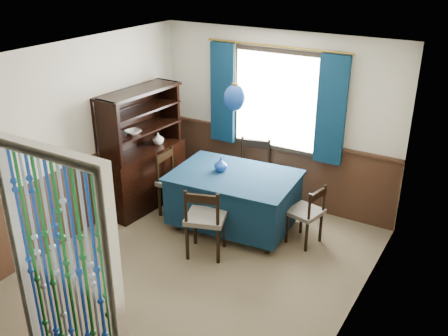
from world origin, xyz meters
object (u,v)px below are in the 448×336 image
Objects in this scene: vase_sideboard at (158,138)px; pendant_lamp at (235,97)px; sideboard at (144,167)px; chair_far at (252,172)px; chair_near at (205,219)px; dining_table at (234,197)px; chair_right at (307,213)px; bowl_shelf at (133,132)px; vase_table at (221,165)px; chair_left at (175,181)px.

pendant_lamp is at bearing -7.89° from vase_sideboard.
vase_sideboard is at bearing 82.39° from sideboard.
vase_sideboard reaches higher than chair_far.
chair_near is at bearing -19.98° from sideboard.
sideboard reaches higher than dining_table.
chair_right is 3.56× the size of bowl_shelf.
bowl_shelf is (0.06, -0.23, 0.61)m from sideboard.
vase_table is (-0.21, 0.02, 0.41)m from dining_table.
dining_table is 2.10× the size of chair_right.
pendant_lamp is at bearing 13.34° from bowl_shelf.
chair_far is 1.45m from vase_sideboard.
chair_near reaches higher than dining_table.
chair_far is at bearing 130.24° from chair_left.
chair_right is at bearing 9.24° from sideboard.
chair_near is at bearing 49.66° from chair_left.
sideboard is (-0.53, -0.03, 0.11)m from chair_left.
vase_table reaches higher than dining_table.
chair_right is at bearing 10.73° from bowl_shelf.
chair_right is 2.54m from bowl_shelf.
vase_sideboard is at bearing 127.46° from chair_near.
dining_table is 8.88× the size of vase_sideboard.
vase_sideboard is (0.06, 0.29, 0.36)m from sideboard.
chair_right is 0.94× the size of pendant_lamp.
chair_near is 1.77m from vase_sideboard.
chair_right reaches higher than dining_table.
chair_far is at bearing 76.89° from chair_near.
chair_left is at bearing 31.01° from chair_far.
bowl_shelf reaches higher than chair_left.
sideboard is 2.03× the size of pendant_lamp.
chair_near is 1.30m from chair_right.
chair_left is (-0.91, -0.07, 0.04)m from dining_table.
pendant_lamp is 1.63m from vase_sideboard.
sideboard is 9.07× the size of vase_sideboard.
sideboard is at bearing 18.17° from chair_far.
chair_far is at bearing 98.55° from pendant_lamp.
bowl_shelf is at bearing 112.98° from chair_right.
sideboard reaches higher than vase_table.
pendant_lamp is (0.11, -0.73, 1.30)m from chair_far.
pendant_lamp is 0.98m from vase_table.
bowl_shelf reaches higher than chair_near.
pendant_lamp is at bearing 76.35° from dining_table.
pendant_lamp is at bearing 84.92° from chair_far.
pendant_lamp is 5.07× the size of vase_table.
chair_near is at bearing 82.00° from chair_far.
chair_far is (-0.11, 0.73, 0.07)m from dining_table.
chair_far is 1.49m from pendant_lamp.
chair_far is 0.56× the size of sideboard.
bowl_shelf is at bearing -163.63° from vase_table.
bowl_shelf is (-1.38, -0.33, 0.77)m from dining_table.
pendant_lamp is at bearing 74.06° from chair_near.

